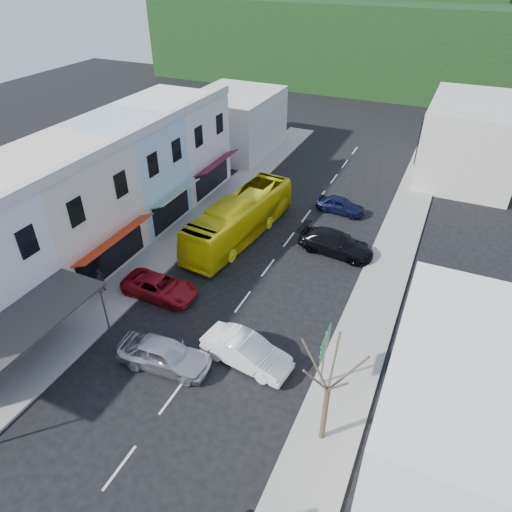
% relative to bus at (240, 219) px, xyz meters
% --- Properties ---
extents(ground, '(120.00, 120.00, 0.00)m').
position_rel_bus_xyz_m(ground, '(3.51, -10.82, -1.55)').
color(ground, black).
rests_on(ground, ground).
extents(sidewalk_left, '(3.00, 52.00, 0.15)m').
position_rel_bus_xyz_m(sidewalk_left, '(-3.99, -0.82, -1.48)').
color(sidewalk_left, gray).
rests_on(sidewalk_left, ground).
extents(sidewalk_right, '(3.00, 52.00, 0.15)m').
position_rel_bus_xyz_m(sidewalk_right, '(11.01, -0.82, -1.48)').
color(sidewalk_right, gray).
rests_on(sidewalk_right, ground).
extents(shopfront_row, '(8.25, 30.00, 8.00)m').
position_rel_bus_xyz_m(shopfront_row, '(-8.98, -5.82, 2.45)').
color(shopfront_row, silver).
rests_on(shopfront_row, ground).
extents(right_building, '(8.00, 9.00, 8.00)m').
position_rel_bus_xyz_m(right_building, '(17.01, -14.82, 2.45)').
color(right_building, silver).
rests_on(right_building, ground).
extents(distant_block_left, '(8.00, 10.00, 6.00)m').
position_rel_bus_xyz_m(distant_block_left, '(-8.49, 16.18, 1.45)').
color(distant_block_left, '#B7B2A8').
rests_on(distant_block_left, ground).
extents(distant_block_right, '(8.00, 12.00, 7.00)m').
position_rel_bus_xyz_m(distant_block_right, '(14.51, 19.18, 1.95)').
color(distant_block_right, '#B7B2A8').
rests_on(distant_block_right, ground).
extents(hillside, '(80.00, 26.00, 14.00)m').
position_rel_bus_xyz_m(hillside, '(2.06, 54.27, 5.18)').
color(hillside, black).
rests_on(hillside, ground).
extents(bus, '(3.71, 11.80, 3.10)m').
position_rel_bus_xyz_m(bus, '(0.00, 0.00, 0.00)').
color(bus, yellow).
rests_on(bus, ground).
extents(car_silver, '(4.55, 2.20, 1.40)m').
position_rel_bus_xyz_m(car_silver, '(2.10, -13.20, -0.85)').
color(car_silver, silver).
rests_on(car_silver, ground).
extents(car_white, '(4.60, 2.37, 1.40)m').
position_rel_bus_xyz_m(car_white, '(5.87, -11.25, -0.85)').
color(car_white, silver).
rests_on(car_white, ground).
extents(car_red, '(4.62, 1.95, 1.40)m').
position_rel_bus_xyz_m(car_red, '(-1.49, -8.40, -0.85)').
color(car_red, maroon).
rests_on(car_red, ground).
extents(car_black_near, '(4.66, 2.27, 1.40)m').
position_rel_bus_xyz_m(car_black_near, '(7.18, 0.92, -0.85)').
color(car_black_near, black).
rests_on(car_black_near, ground).
extents(car_navy_mid, '(4.56, 2.24, 1.40)m').
position_rel_bus_xyz_m(car_navy_mid, '(5.84, 6.93, -0.85)').
color(car_navy_mid, black).
rests_on(car_navy_mid, ground).
extents(pedestrian_left, '(0.44, 0.63, 1.70)m').
position_rel_bus_xyz_m(pedestrian_left, '(-4.99, -9.68, -0.55)').
color(pedestrian_left, black).
rests_on(pedestrian_left, sidewalk_left).
extents(direction_sign, '(0.29, 1.63, 3.59)m').
position_rel_bus_xyz_m(direction_sign, '(9.91, -11.04, 0.24)').
color(direction_sign, '#125724').
rests_on(direction_sign, ground).
extents(street_tree, '(2.51, 2.51, 6.57)m').
position_rel_bus_xyz_m(street_tree, '(10.88, -13.96, 1.74)').
color(street_tree, '#34291F').
rests_on(street_tree, ground).
extents(traffic_signal, '(1.20, 1.32, 4.83)m').
position_rel_bus_xyz_m(traffic_signal, '(9.97, 19.54, 0.86)').
color(traffic_signal, black).
rests_on(traffic_signal, ground).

